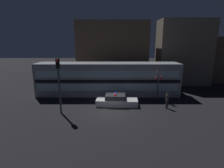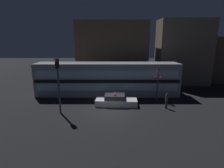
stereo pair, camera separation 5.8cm
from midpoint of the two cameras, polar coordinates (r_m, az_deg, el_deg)
ground_plane at (r=17.25m, az=-1.11°, el=-9.18°), size 120.00×120.00×0.00m
train at (r=22.46m, az=-1.44°, el=1.68°), size 17.91×2.99×4.12m
police_car at (r=19.06m, az=1.40°, el=-5.41°), size 4.54×2.10×1.28m
pedestrian at (r=18.79m, az=17.43°, el=-5.25°), size 0.27×0.27×1.59m
crossing_signal_near at (r=20.77m, az=14.77°, el=0.55°), size 0.84×0.36×3.83m
traffic_light_corner at (r=16.80m, az=-17.05°, el=1.12°), size 0.30×0.46×5.25m
building_left at (r=29.74m, az=0.04°, el=10.22°), size 11.40×5.02×9.91m
building_center at (r=30.57m, az=22.18°, el=9.49°), size 8.07×4.04×10.08m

